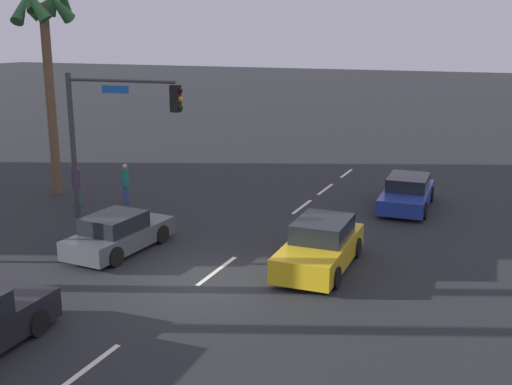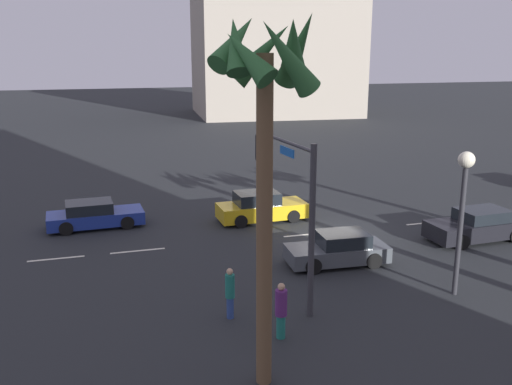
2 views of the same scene
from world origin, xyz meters
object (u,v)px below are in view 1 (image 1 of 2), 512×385
object	(u,v)px
car_0	(118,234)
car_4	(407,193)
traffic_signal	(110,122)
car_3	(320,246)
pedestrian_1	(76,184)
palm_tree_2	(45,29)
pedestrian_0	(126,182)

from	to	relation	value
car_0	car_4	size ratio (longest dim) A/B	0.90
traffic_signal	car_0	bearing A→B (deg)	-142.39
car_3	car_4	xyz separation A→B (m)	(8.01, -1.22, -0.08)
car_0	car_4	world-z (taller)	car_0
car_4	traffic_signal	distance (m)	12.27
pedestrian_1	palm_tree_2	world-z (taller)	palm_tree_2
traffic_signal	palm_tree_2	distance (m)	6.28
car_4	palm_tree_2	xyz separation A→B (m)	(-4.00, 14.75, 6.57)
traffic_signal	pedestrian_1	world-z (taller)	traffic_signal
car_0	pedestrian_1	world-z (taller)	pedestrian_1
pedestrian_0	pedestrian_1	world-z (taller)	pedestrian_1
traffic_signal	palm_tree_2	size ratio (longest dim) A/B	0.60
pedestrian_1	car_0	bearing A→B (deg)	-129.54
pedestrian_1	car_4	bearing A→B (deg)	-68.20
car_0	car_3	distance (m)	6.67
traffic_signal	car_4	bearing A→B (deg)	-57.53
car_0	car_4	xyz separation A→B (m)	(9.24, -7.77, -0.00)
car_4	traffic_signal	xyz separation A→B (m)	(-6.36, 9.99, 3.22)
car_4	pedestrian_0	distance (m)	11.80
traffic_signal	car_3	bearing A→B (deg)	-100.68
car_3	traffic_signal	distance (m)	9.47
traffic_signal	pedestrian_0	size ratio (longest dim) A/B	3.32
pedestrian_0	pedestrian_1	distance (m)	2.01
car_4	palm_tree_2	bearing A→B (deg)	105.16
car_4	pedestrian_1	size ratio (longest dim) A/B	2.62
car_4	traffic_signal	bearing A→B (deg)	122.47
pedestrian_0	car_3	bearing A→B (deg)	-112.18
car_3	pedestrian_1	xyz separation A→B (m)	(2.90, 11.56, 0.24)
car_0	car_4	bearing A→B (deg)	-40.08
car_0	traffic_signal	xyz separation A→B (m)	(2.88, 2.22, 3.21)
car_4	car_3	bearing A→B (deg)	171.37
car_0	car_3	size ratio (longest dim) A/B	0.92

